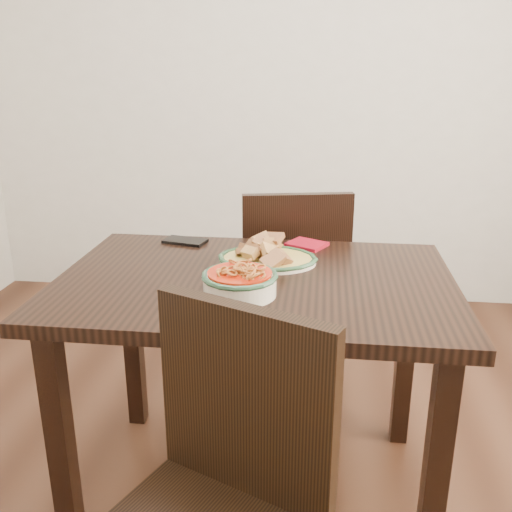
# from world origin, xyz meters

# --- Properties ---
(floor) EXTENTS (3.50, 3.50, 0.00)m
(floor) POSITION_xyz_m (0.00, 0.00, 0.00)
(floor) COLOR #331B10
(floor) RESTS_ON ground
(wall_back) EXTENTS (3.50, 0.10, 2.60)m
(wall_back) POSITION_xyz_m (0.00, 1.75, 1.30)
(wall_back) COLOR beige
(wall_back) RESTS_ON ground
(dining_table) EXTENTS (1.17, 0.78, 0.75)m
(dining_table) POSITION_xyz_m (0.04, 0.05, 0.65)
(dining_table) COLOR black
(dining_table) RESTS_ON ground
(chair_far) EXTENTS (0.50, 0.50, 0.89)m
(chair_far) POSITION_xyz_m (0.12, 0.68, 0.50)
(chair_far) COLOR black
(chair_far) RESTS_ON ground
(chair_near) EXTENTS (0.55, 0.55, 0.89)m
(chair_near) POSITION_xyz_m (0.04, -0.57, 0.50)
(chair_near) COLOR black
(chair_near) RESTS_ON ground
(fish_plate) EXTENTS (0.31, 0.24, 0.11)m
(fish_plate) POSITION_xyz_m (0.07, 0.19, 0.79)
(fish_plate) COLOR white
(fish_plate) RESTS_ON dining_table
(noodle_bowl) EXTENTS (0.21, 0.21, 0.08)m
(noodle_bowl) POSITION_xyz_m (0.02, -0.08, 0.79)
(noodle_bowl) COLOR beige
(noodle_bowl) RESTS_ON dining_table
(smartphone) EXTENTS (0.16, 0.11, 0.01)m
(smartphone) POSITION_xyz_m (-0.25, 0.37, 0.76)
(smartphone) COLOR black
(smartphone) RESTS_ON dining_table
(napkin) EXTENTS (0.16, 0.15, 0.01)m
(napkin) POSITION_xyz_m (0.18, 0.38, 0.76)
(napkin) COLOR maroon
(napkin) RESTS_ON dining_table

